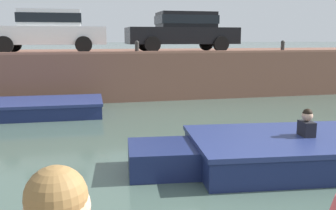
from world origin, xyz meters
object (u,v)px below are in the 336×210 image
(motorboat_passing, at_px, (335,149))
(car_left_inner_white, at_px, (48,29))
(car_centre_black, at_px, (183,30))
(mooring_bollard_mid, at_px, (137,47))
(mooring_bollard_east, at_px, (283,46))

(motorboat_passing, relative_size, car_left_inner_white, 1.62)
(car_left_inner_white, height_order, car_centre_black, same)
(motorboat_passing, relative_size, car_centre_black, 1.59)
(mooring_bollard_mid, bearing_deg, motorboat_passing, -72.28)
(motorboat_passing, distance_m, car_centre_black, 9.42)
(motorboat_passing, bearing_deg, car_left_inner_white, 120.83)
(car_centre_black, relative_size, mooring_bollard_east, 9.84)
(motorboat_passing, xyz_separation_m, car_centre_black, (-0.29, 9.14, 2.26))
(motorboat_passing, height_order, mooring_bollard_east, mooring_bollard_east)
(car_left_inner_white, bearing_deg, mooring_bollard_east, -10.57)
(motorboat_passing, height_order, car_centre_black, car_centre_black)
(car_left_inner_white, bearing_deg, car_centre_black, 0.01)
(car_centre_black, xyz_separation_m, mooring_bollard_east, (3.51, -1.62, -0.61))
(car_centre_black, xyz_separation_m, mooring_bollard_mid, (-2.12, -1.62, -0.61))
(car_centre_black, bearing_deg, car_left_inner_white, -179.99)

